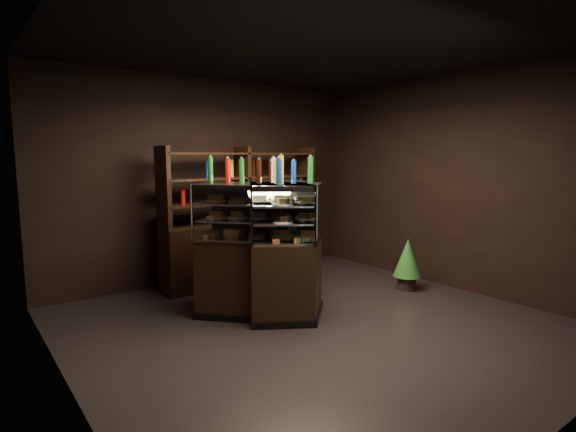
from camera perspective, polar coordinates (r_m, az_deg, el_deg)
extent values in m
plane|color=black|center=(5.18, 3.51, -13.56)|extent=(5.00, 5.00, 0.00)
cube|color=black|center=(6.92, -10.07, 4.47)|extent=(5.00, 0.02, 3.00)
cube|color=black|center=(3.38, 32.60, 0.11)|extent=(5.00, 0.02, 3.00)
cube|color=black|center=(6.74, 19.97, 4.05)|extent=(0.02, 5.00, 3.00)
cube|color=black|center=(3.72, -26.85, 1.08)|extent=(0.02, 5.00, 3.00)
cube|color=black|center=(4.95, 3.82, 20.81)|extent=(5.00, 5.00, 0.02)
cube|color=black|center=(5.57, -1.10, -7.07)|extent=(1.33, 1.55, 0.91)
cube|color=black|center=(5.69, -1.08, -11.12)|extent=(1.37, 1.60, 0.08)
cube|color=black|center=(5.40, -1.12, 3.98)|extent=(1.33, 1.55, 0.06)
cube|color=silver|center=(5.47, -1.11, -2.34)|extent=(1.26, 1.47, 0.02)
cube|color=silver|center=(5.44, -1.11, -0.12)|extent=(1.26, 1.47, 0.02)
cube|color=silver|center=(5.41, -1.12, 1.91)|extent=(1.26, 1.47, 0.02)
cube|color=white|center=(5.46, 2.64, 0.94)|extent=(0.75, 1.18, 0.64)
cylinder|color=silver|center=(6.15, 1.68, 1.70)|extent=(0.03, 0.03, 0.66)
cylinder|color=silver|center=(4.77, 3.64, -0.05)|extent=(0.03, 0.03, 0.66)
cube|color=black|center=(5.38, -3.53, -7.62)|extent=(1.46, 1.49, 0.91)
cube|color=black|center=(5.50, -3.49, -11.80)|extent=(1.51, 1.54, 0.08)
cube|color=black|center=(5.20, -3.63, 3.82)|extent=(1.46, 1.49, 0.06)
cube|color=silver|center=(5.28, -3.57, -2.73)|extent=(1.39, 1.41, 0.02)
cube|color=silver|center=(5.24, -3.59, -0.42)|extent=(1.39, 1.41, 0.02)
cube|color=silver|center=(5.22, -3.61, 1.68)|extent=(1.39, 1.41, 0.02)
cube|color=white|center=(4.88, -4.54, 0.12)|extent=(0.96, 1.02, 0.64)
cylinder|color=silver|center=(4.77, 3.64, -0.05)|extent=(0.03, 0.03, 0.66)
cylinder|color=silver|center=(5.10, -12.13, 0.30)|extent=(0.03, 0.03, 0.66)
cube|color=#BB6F43|center=(4.89, -0.23, -3.09)|extent=(0.17, 0.20, 0.06)
cube|color=#BB6F43|center=(5.18, -0.50, -2.49)|extent=(0.17, 0.20, 0.06)
cube|color=#BB6F43|center=(5.46, -0.74, -1.95)|extent=(0.17, 0.20, 0.06)
cube|color=#BB6F43|center=(5.75, -0.96, -1.46)|extent=(0.17, 0.20, 0.06)
cube|color=#BB6F43|center=(6.04, -1.16, -1.02)|extent=(0.17, 0.20, 0.06)
cylinder|color=white|center=(4.91, -0.69, -0.75)|extent=(0.24, 0.24, 0.02)
cube|color=#BB6F43|center=(4.90, -0.69, -0.36)|extent=(0.16, 0.19, 0.05)
cylinder|color=white|center=(5.17, -0.91, -0.32)|extent=(0.24, 0.24, 0.02)
cube|color=#BB6F43|center=(5.17, -0.91, 0.06)|extent=(0.16, 0.19, 0.05)
cylinder|color=white|center=(5.43, -1.11, 0.07)|extent=(0.24, 0.24, 0.02)
cube|color=#BB6F43|center=(5.43, -1.12, 0.43)|extent=(0.16, 0.19, 0.05)
cylinder|color=white|center=(5.70, -1.30, 0.42)|extent=(0.24, 0.24, 0.02)
cube|color=#BB6F43|center=(5.69, -1.30, 0.76)|extent=(0.16, 0.19, 0.05)
cylinder|color=white|center=(5.96, -1.46, 0.74)|extent=(0.24, 0.24, 0.02)
cube|color=#BB6F43|center=(5.95, -1.47, 1.07)|extent=(0.16, 0.19, 0.05)
cylinder|color=white|center=(4.89, -0.69, 1.49)|extent=(0.24, 0.24, 0.02)
cube|color=#BB6F43|center=(4.88, -0.69, 1.89)|extent=(0.16, 0.19, 0.05)
cylinder|color=white|center=(5.15, -0.92, 1.80)|extent=(0.24, 0.24, 0.02)
cube|color=#BB6F43|center=(5.14, -0.92, 2.19)|extent=(0.16, 0.19, 0.05)
cylinder|color=white|center=(5.41, -1.12, 2.09)|extent=(0.24, 0.24, 0.02)
cube|color=#BB6F43|center=(5.41, -1.12, 2.46)|extent=(0.16, 0.19, 0.05)
cylinder|color=white|center=(5.67, -1.30, 2.35)|extent=(0.24, 0.24, 0.02)
cube|color=#BB6F43|center=(5.67, -1.30, 2.70)|extent=(0.16, 0.19, 0.05)
cylinder|color=white|center=(5.94, -1.47, 2.59)|extent=(0.24, 0.24, 0.02)
cube|color=#BB6F43|center=(5.93, -1.47, 2.92)|extent=(0.16, 0.19, 0.05)
cube|color=#BB6F43|center=(5.40, -9.73, -2.18)|extent=(0.19, 0.19, 0.06)
cube|color=#BB6F43|center=(5.31, -6.74, -2.29)|extent=(0.19, 0.19, 0.06)
cube|color=#BB6F43|center=(5.24, -3.66, -2.39)|extent=(0.19, 0.19, 0.06)
cube|color=#BB6F43|center=(5.18, -0.50, -2.49)|extent=(0.19, 0.19, 0.06)
cube|color=#BB6F43|center=(5.14, 2.73, -2.58)|extent=(0.19, 0.19, 0.06)
cylinder|color=white|center=(5.38, -9.10, -0.10)|extent=(0.24, 0.24, 0.02)
cube|color=#BB6F43|center=(5.38, -9.10, 0.26)|extent=(0.18, 0.18, 0.05)
cylinder|color=white|center=(5.30, -6.38, -0.17)|extent=(0.24, 0.24, 0.02)
cube|color=#BB6F43|center=(5.30, -6.39, 0.20)|extent=(0.18, 0.18, 0.05)
cylinder|color=white|center=(5.24, -3.59, -0.23)|extent=(0.24, 0.24, 0.02)
cube|color=#BB6F43|center=(5.23, -3.59, 0.14)|extent=(0.18, 0.18, 0.05)
cylinder|color=white|center=(5.19, -0.74, -0.30)|extent=(0.24, 0.24, 0.02)
cube|color=#BB6F43|center=(5.18, -0.74, 0.08)|extent=(0.18, 0.18, 0.05)
cylinder|color=white|center=(5.15, 2.17, -0.37)|extent=(0.24, 0.24, 0.02)
cube|color=#BB6F43|center=(5.14, 2.17, 0.01)|extent=(0.18, 0.18, 0.05)
cylinder|color=white|center=(5.36, -9.14, 1.94)|extent=(0.24, 0.24, 0.02)
cube|color=#BB6F43|center=(5.36, -9.15, 2.31)|extent=(0.18, 0.18, 0.05)
cylinder|color=white|center=(5.28, -6.41, 1.91)|extent=(0.24, 0.24, 0.02)
cube|color=#BB6F43|center=(5.28, -6.42, 2.28)|extent=(0.18, 0.18, 0.05)
cylinder|color=white|center=(5.22, -3.61, 1.87)|extent=(0.24, 0.24, 0.02)
cube|color=#BB6F43|center=(5.21, -3.61, 2.24)|extent=(0.18, 0.18, 0.05)
cylinder|color=white|center=(5.16, -0.74, 1.82)|extent=(0.24, 0.24, 0.02)
cube|color=#BB6F43|center=(5.16, -0.74, 2.20)|extent=(0.18, 0.18, 0.05)
cylinder|color=white|center=(5.12, 2.18, 1.77)|extent=(0.24, 0.24, 0.02)
cube|color=#BB6F43|center=(5.12, 2.18, 2.15)|extent=(0.18, 0.18, 0.05)
cylinder|color=#147223|center=(4.80, -0.65, 5.55)|extent=(0.06, 0.06, 0.28)
cylinder|color=silver|center=(4.80, -0.65, 7.34)|extent=(0.03, 0.03, 0.02)
cylinder|color=black|center=(5.00, -0.82, 5.63)|extent=(0.06, 0.06, 0.28)
cylinder|color=silver|center=(5.00, -0.83, 7.35)|extent=(0.03, 0.03, 0.02)
cylinder|color=#0F38B2|center=(5.19, -0.98, 5.71)|extent=(0.06, 0.06, 0.28)
cylinder|color=silver|center=(5.19, -0.99, 7.37)|extent=(0.03, 0.03, 0.02)
cylinder|color=#B20C0A|center=(5.39, -1.13, 5.78)|extent=(0.06, 0.06, 0.28)
cylinder|color=silver|center=(5.39, -1.13, 7.38)|extent=(0.03, 0.03, 0.02)
cylinder|color=silver|center=(5.58, -1.27, 5.85)|extent=(0.06, 0.06, 0.28)
cylinder|color=silver|center=(5.58, -1.27, 7.39)|extent=(0.03, 0.03, 0.02)
cylinder|color=#D8590A|center=(5.78, -1.40, 5.91)|extent=(0.06, 0.06, 0.28)
cylinder|color=silver|center=(5.77, -1.40, 7.40)|extent=(0.03, 0.03, 0.02)
cylinder|color=yellow|center=(5.97, -1.52, 5.97)|extent=(0.06, 0.06, 0.28)
cylinder|color=silver|center=(5.97, -1.52, 7.41)|extent=(0.03, 0.03, 0.02)
cylinder|color=#147223|center=(5.35, -9.79, 5.66)|extent=(0.06, 0.06, 0.28)
cylinder|color=silver|center=(5.35, -9.83, 7.26)|extent=(0.03, 0.03, 0.02)
cylinder|color=black|center=(5.29, -7.78, 5.68)|extent=(0.06, 0.06, 0.28)
cylinder|color=silver|center=(5.29, -7.81, 7.30)|extent=(0.03, 0.03, 0.02)
cylinder|color=#0F38B2|center=(5.24, -5.73, 5.69)|extent=(0.06, 0.06, 0.28)
cylinder|color=silver|center=(5.24, -5.75, 7.33)|extent=(0.03, 0.03, 0.02)
cylinder|color=#B20C0A|center=(5.19, -3.64, 5.70)|extent=(0.06, 0.06, 0.28)
cylinder|color=silver|center=(5.19, -3.66, 7.35)|extent=(0.03, 0.03, 0.02)
cylinder|color=silver|center=(5.15, -1.51, 5.69)|extent=(0.06, 0.06, 0.28)
cylinder|color=silver|center=(5.15, -1.52, 7.36)|extent=(0.03, 0.03, 0.02)
cylinder|color=#D8590A|center=(5.12, 0.64, 5.68)|extent=(0.06, 0.06, 0.28)
cylinder|color=silver|center=(5.11, 0.65, 7.36)|extent=(0.03, 0.03, 0.02)
cylinder|color=yellow|center=(5.09, 2.82, 5.66)|extent=(0.06, 0.06, 0.28)
cylinder|color=silver|center=(5.09, 2.84, 7.35)|extent=(0.03, 0.03, 0.02)
cylinder|color=black|center=(6.60, 14.83, -8.20)|extent=(0.26, 0.26, 0.19)
cone|color=#1B6022|center=(6.51, 14.93, -5.13)|extent=(0.38, 0.38, 0.53)
cone|color=#1B6022|center=(6.48, 14.99, -3.62)|extent=(0.30, 0.30, 0.37)
cube|color=black|center=(6.83, -5.65, -4.38)|extent=(2.57, 0.52, 0.90)
cube|color=black|center=(6.09, -15.58, 3.41)|extent=(0.08, 0.38, 1.10)
cube|color=black|center=(6.69, -5.77, 4.02)|extent=(0.08, 0.38, 1.10)
cube|color=black|center=(7.46, 2.24, 4.43)|extent=(0.08, 0.38, 1.10)
cube|color=black|center=(6.71, -5.74, 1.89)|extent=(2.52, 0.48, 0.03)
cube|color=black|center=(6.69, -5.78, 4.87)|extent=(2.52, 0.48, 0.03)
cube|color=black|center=(6.68, -5.82, 7.87)|extent=(2.52, 0.48, 0.03)
cylinder|color=#147223|center=(6.22, -13.21, 2.42)|extent=(0.06, 0.06, 0.22)
cylinder|color=black|center=(6.40, -10.09, 2.65)|extent=(0.06, 0.06, 0.22)
cylinder|color=#0F38B2|center=(6.60, -7.15, 2.85)|extent=(0.06, 0.06, 0.22)
cylinder|color=#B20C0A|center=(6.81, -4.39, 3.04)|extent=(0.06, 0.06, 0.22)
cylinder|color=silver|center=(7.04, -1.81, 3.21)|extent=(0.06, 0.06, 0.22)
cylinder|color=#D8590A|center=(7.29, 0.61, 3.37)|extent=(0.06, 0.06, 0.22)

